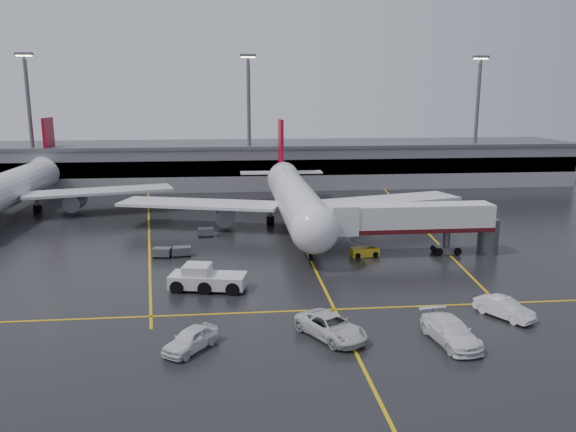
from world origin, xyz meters
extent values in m
plane|color=black|center=(0.00, 0.00, 0.00)|extent=(220.00, 220.00, 0.00)
cube|color=gold|center=(0.00, 0.00, 0.01)|extent=(0.25, 90.00, 0.02)
cube|color=gold|center=(0.00, -22.00, 0.01)|extent=(60.00, 0.25, 0.02)
cube|color=gold|center=(-20.00, 10.00, 0.01)|extent=(9.99, 69.35, 0.02)
cube|color=gold|center=(18.00, 10.00, 0.01)|extent=(7.57, 69.64, 0.02)
cube|color=gray|center=(0.00, 48.00, 4.00)|extent=(120.00, 18.00, 8.00)
cube|color=black|center=(0.00, 39.20, 4.50)|extent=(120.00, 0.40, 3.00)
cube|color=#595B60|center=(0.00, 48.00, 8.30)|extent=(122.00, 19.00, 0.60)
cylinder|color=#595B60|center=(-45.00, 42.00, 12.50)|extent=(0.70, 0.70, 25.00)
cube|color=#595B60|center=(-45.00, 42.00, 25.20)|extent=(3.00, 1.20, 0.50)
cube|color=#FFE5B2|center=(-45.00, 42.00, 24.90)|extent=(2.60, 0.90, 0.20)
cylinder|color=#595B60|center=(-5.00, 42.00, 12.50)|extent=(0.70, 0.70, 25.00)
cube|color=#595B60|center=(-5.00, 42.00, 25.20)|extent=(3.00, 1.20, 0.50)
cube|color=#FFE5B2|center=(-5.00, 42.00, 24.90)|extent=(2.60, 0.90, 0.20)
cylinder|color=#595B60|center=(40.00, 42.00, 12.50)|extent=(0.70, 0.70, 25.00)
cube|color=#595B60|center=(40.00, 42.00, 25.20)|extent=(3.00, 1.20, 0.50)
cube|color=#FFE5B2|center=(40.00, 42.00, 24.90)|extent=(2.60, 0.90, 0.20)
cylinder|color=silver|center=(0.00, 8.00, 4.20)|extent=(5.20, 36.00, 5.20)
sphere|color=silver|center=(0.00, -10.00, 4.20)|extent=(5.20, 5.20, 5.20)
cone|color=silver|center=(0.00, 29.00, 4.80)|extent=(4.94, 8.00, 4.94)
cube|color=maroon|center=(0.00, 30.00, 9.70)|extent=(0.50, 5.50, 8.50)
cube|color=silver|center=(0.00, 29.00, 5.00)|extent=(14.00, 3.00, 0.25)
cube|color=silver|center=(-13.00, 10.00, 3.40)|extent=(22.80, 11.83, 0.40)
cube|color=silver|center=(13.00, 10.00, 3.40)|extent=(22.80, 11.83, 0.40)
cylinder|color=#595B60|center=(-9.50, 9.00, 2.00)|extent=(2.60, 4.50, 2.60)
cylinder|color=#595B60|center=(9.50, 9.00, 2.00)|extent=(2.60, 4.50, 2.60)
cylinder|color=#595B60|center=(0.00, -7.00, 1.00)|extent=(0.56, 0.56, 2.00)
cylinder|color=#595B60|center=(-3.20, 11.00, 1.00)|extent=(0.56, 0.56, 2.00)
cylinder|color=#595B60|center=(3.20, 11.00, 1.00)|extent=(0.56, 0.56, 2.00)
cylinder|color=black|center=(0.00, -7.00, 0.45)|extent=(0.40, 1.10, 1.10)
cylinder|color=black|center=(-3.20, 11.00, 0.55)|extent=(1.00, 1.40, 1.40)
cylinder|color=black|center=(3.20, 11.00, 0.55)|extent=(1.00, 1.40, 1.40)
cylinder|color=silver|center=(-42.00, 20.00, 4.20)|extent=(5.20, 36.00, 5.20)
cone|color=silver|center=(-42.00, 41.00, 4.80)|extent=(4.94, 8.00, 4.94)
cube|color=maroon|center=(-42.00, 42.00, 9.70)|extent=(0.50, 5.50, 8.50)
cube|color=silver|center=(-42.00, 41.00, 5.00)|extent=(14.00, 3.00, 0.25)
cube|color=silver|center=(-29.00, 22.00, 3.40)|extent=(22.80, 11.83, 0.40)
cylinder|color=#595B60|center=(-32.50, 21.00, 2.00)|extent=(2.60, 4.50, 2.60)
cylinder|color=#595B60|center=(-38.80, 23.00, 1.00)|extent=(0.56, 0.56, 2.00)
cylinder|color=black|center=(-38.80, 23.00, 0.55)|extent=(1.00, 1.40, 1.40)
cube|color=silver|center=(12.00, -6.00, 4.40)|extent=(18.00, 3.20, 3.00)
cube|color=#450C10|center=(12.00, -6.00, 3.10)|extent=(18.00, 3.30, 0.50)
cube|color=silver|center=(3.80, -6.00, 4.40)|extent=(3.00, 3.40, 3.30)
cylinder|color=#595B60|center=(16.00, -6.00, 1.50)|extent=(0.80, 0.80, 3.00)
cube|color=#595B60|center=(16.00, -6.00, 0.45)|extent=(2.60, 1.60, 0.90)
cylinder|color=#595B60|center=(21.00, -6.00, 2.00)|extent=(2.40, 2.40, 4.00)
cylinder|color=black|center=(14.90, -6.00, 0.45)|extent=(0.90, 1.80, 0.90)
cylinder|color=black|center=(17.10, -6.00, 0.45)|extent=(0.90, 1.80, 0.90)
cube|color=silver|center=(-10.99, -15.75, 0.91)|extent=(7.49, 4.19, 1.21)
cube|color=silver|center=(-11.98, -15.55, 1.92)|extent=(2.86, 2.86, 1.01)
cube|color=black|center=(-11.98, -15.55, 1.92)|extent=(2.57, 2.57, 0.91)
cylinder|color=black|center=(-13.56, -15.23, 0.56)|extent=(1.89, 3.23, 1.31)
cylinder|color=black|center=(-10.99, -15.75, 0.56)|extent=(1.89, 3.23, 1.31)
cylinder|color=black|center=(-8.42, -16.28, 0.56)|extent=(1.89, 3.23, 1.31)
cube|color=yellow|center=(6.41, -5.98, 0.49)|extent=(3.35, 1.77, 0.98)
cube|color=#595B60|center=(6.41, -5.98, 1.42)|extent=(3.16, 1.23, 1.11)
cylinder|color=black|center=(5.35, -6.13, 0.27)|extent=(0.83, 1.58, 0.62)
cylinder|color=black|center=(7.46, -5.83, 0.27)|extent=(0.83, 1.58, 0.62)
imported|color=silver|center=(-1.30, -27.59, 0.87)|extent=(5.64, 6.88, 1.74)
imported|color=white|center=(7.35, -29.42, 0.91)|extent=(3.35, 6.53, 1.81)
imported|color=silver|center=(13.60, -25.14, 0.82)|extent=(4.00, 5.17, 1.64)
imported|color=white|center=(-11.75, -28.68, 0.82)|extent=(4.40, 5.03, 1.64)
cube|color=#595B60|center=(-14.37, -4.03, 0.65)|extent=(2.08, 1.42, 0.90)
cylinder|color=black|center=(-15.13, -4.58, 0.18)|extent=(0.40, 0.20, 0.40)
cylinder|color=black|center=(-13.54, -4.47, 0.18)|extent=(0.40, 0.20, 0.40)
cylinder|color=black|center=(-15.20, -3.58, 0.18)|extent=(0.40, 0.20, 0.40)
cylinder|color=black|center=(-13.60, -3.48, 0.18)|extent=(0.40, 0.20, 0.40)
cube|color=#595B60|center=(-16.58, -4.26, 0.65)|extent=(2.18, 1.60, 0.90)
cylinder|color=black|center=(-17.45, -4.63, 0.18)|extent=(0.40, 0.20, 0.40)
cylinder|color=black|center=(-15.87, -4.89, 0.18)|extent=(0.40, 0.20, 0.40)
cylinder|color=black|center=(-17.29, -3.64, 0.18)|extent=(0.40, 0.20, 0.40)
cylinder|color=black|center=(-15.71, -3.90, 0.18)|extent=(0.40, 0.20, 0.40)
cube|color=#595B60|center=(-12.04, 5.05, 0.65)|extent=(2.05, 1.38, 0.90)
cylinder|color=black|center=(-12.82, 4.52, 0.18)|extent=(0.40, 0.20, 0.40)
cylinder|color=black|center=(-11.22, 4.58, 0.18)|extent=(0.40, 0.20, 0.40)
cylinder|color=black|center=(-12.86, 5.52, 0.18)|extent=(0.40, 0.20, 0.40)
cylinder|color=black|center=(-11.26, 5.58, 0.18)|extent=(0.40, 0.20, 0.40)
camera|label=1|loc=(-8.62, -67.22, 18.05)|focal=35.36mm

